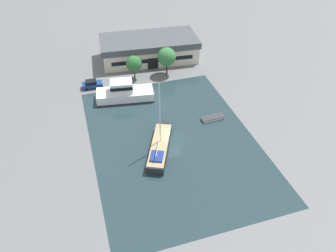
% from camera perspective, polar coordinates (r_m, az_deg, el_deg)
% --- Properties ---
extents(ground_plane, '(440.00, 440.00, 0.00)m').
position_cam_1_polar(ground_plane, '(55.15, 0.86, -2.55)').
color(ground_plane, slate).
extents(water_canal, '(26.78, 37.38, 0.01)m').
position_cam_1_polar(water_canal, '(55.15, 0.86, -2.55)').
color(water_canal, '#23383D').
rests_on(water_canal, ground).
extents(warehouse_building, '(23.19, 12.64, 5.14)m').
position_cam_1_polar(warehouse_building, '(78.98, -3.34, 13.37)').
color(warehouse_building, beige).
rests_on(warehouse_building, ground).
extents(quay_tree_near_building, '(3.39, 3.39, 5.17)m').
position_cam_1_polar(quay_tree_near_building, '(70.59, -5.96, 10.73)').
color(quay_tree_near_building, brown).
rests_on(quay_tree_near_building, ground).
extents(quay_tree_by_water, '(3.96, 3.96, 6.12)m').
position_cam_1_polar(quay_tree_by_water, '(71.56, -0.23, 11.96)').
color(quay_tree_by_water, brown).
rests_on(quay_tree_by_water, ground).
extents(parked_car, '(4.18, 2.05, 1.64)m').
position_cam_1_polar(parked_car, '(69.95, -13.10, 7.12)').
color(parked_car, navy).
rests_on(parked_car, ground).
extents(sailboat_moored, '(6.87, 11.70, 12.15)m').
position_cam_1_polar(sailboat_moored, '(52.91, -1.43, -3.57)').
color(sailboat_moored, '#23282D').
rests_on(sailboat_moored, water_canal).
extents(motor_cruiser, '(11.65, 5.87, 4.04)m').
position_cam_1_polar(motor_cruiser, '(64.86, -7.65, 5.79)').
color(motor_cruiser, white).
rests_on(motor_cruiser, water_canal).
extents(small_dinghy, '(4.27, 1.70, 0.54)m').
position_cam_1_polar(small_dinghy, '(60.15, 7.82, 1.44)').
color(small_dinghy, silver).
rests_on(small_dinghy, water_canal).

